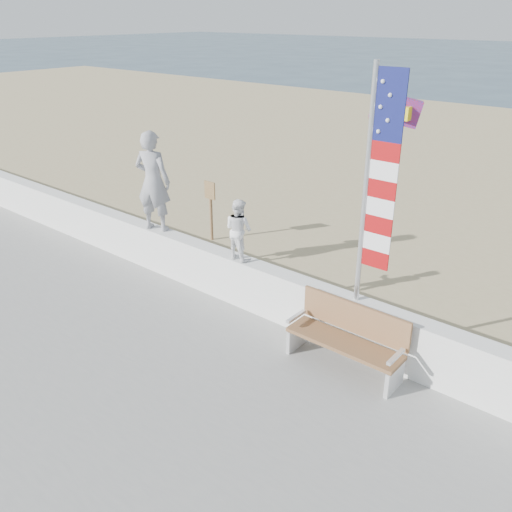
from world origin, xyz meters
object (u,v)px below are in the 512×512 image
Objects in this scene: flag at (375,181)px; adult at (153,181)px; child at (239,229)px; bench at (348,336)px.

adult is at bearing 180.00° from flag.
child reaches higher than bench.
flag is at bearing 92.90° from bench.
flag is at bearing 160.90° from adult.
flag is (-0.02, 0.45, 2.30)m from bench.
bench is at bearing 155.50° from adult.
child is at bearing 179.99° from flag.
child is 2.88m from flag.
adult is at bearing 4.34° from child.
flag reaches higher than child.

